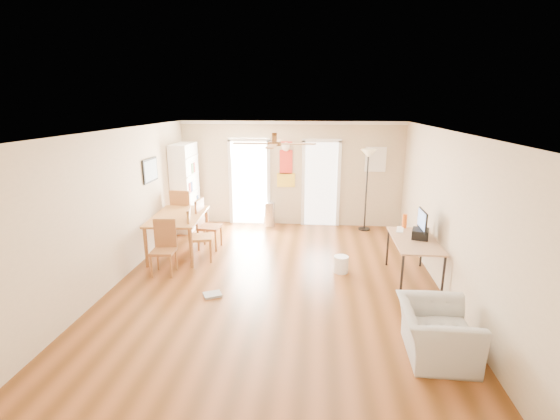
# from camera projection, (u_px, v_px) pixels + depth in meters

# --- Properties ---
(floor) EXTENTS (7.00, 7.00, 0.00)m
(floor) POSITION_uv_depth(u_px,v_px,m) (277.00, 283.00, 6.90)
(floor) COLOR brown
(floor) RESTS_ON ground
(ceiling) EXTENTS (5.50, 7.00, 0.00)m
(ceiling) POSITION_uv_depth(u_px,v_px,m) (276.00, 131.00, 6.22)
(ceiling) COLOR silver
(ceiling) RESTS_ON floor
(wall_back) EXTENTS (5.50, 0.04, 2.60)m
(wall_back) POSITION_uv_depth(u_px,v_px,m) (291.00, 174.00, 9.92)
(wall_back) COLOR beige
(wall_back) RESTS_ON floor
(wall_front) EXTENTS (5.50, 0.04, 2.60)m
(wall_front) POSITION_uv_depth(u_px,v_px,m) (232.00, 324.00, 3.20)
(wall_front) COLOR beige
(wall_front) RESTS_ON floor
(wall_left) EXTENTS (0.04, 7.00, 2.60)m
(wall_left) POSITION_uv_depth(u_px,v_px,m) (117.00, 207.00, 6.81)
(wall_left) COLOR beige
(wall_left) RESTS_ON floor
(wall_right) EXTENTS (0.04, 7.00, 2.60)m
(wall_right) POSITION_uv_depth(u_px,v_px,m) (448.00, 215.00, 6.31)
(wall_right) COLOR beige
(wall_right) RESTS_ON floor
(crown_molding) EXTENTS (5.50, 7.00, 0.08)m
(crown_molding) POSITION_uv_depth(u_px,v_px,m) (276.00, 133.00, 6.23)
(crown_molding) COLOR white
(crown_molding) RESTS_ON wall_back
(kitchen_doorway) EXTENTS (0.90, 0.10, 2.10)m
(kitchen_doorway) POSITION_uv_depth(u_px,v_px,m) (250.00, 183.00, 10.07)
(kitchen_doorway) COLOR white
(kitchen_doorway) RESTS_ON wall_back
(bathroom_doorway) EXTENTS (0.80, 0.10, 2.10)m
(bathroom_doorway) POSITION_uv_depth(u_px,v_px,m) (321.00, 185.00, 9.90)
(bathroom_doorway) COLOR white
(bathroom_doorway) RESTS_ON wall_back
(wall_decal) EXTENTS (0.46, 0.03, 1.10)m
(wall_decal) POSITION_uv_depth(u_px,v_px,m) (286.00, 164.00, 9.85)
(wall_decal) COLOR red
(wall_decal) RESTS_ON wall_back
(ac_grille) EXTENTS (0.50, 0.04, 0.60)m
(ac_grille) POSITION_uv_depth(u_px,v_px,m) (375.00, 159.00, 9.60)
(ac_grille) COLOR white
(ac_grille) RESTS_ON wall_back
(framed_poster) EXTENTS (0.04, 0.66, 0.48)m
(framed_poster) POSITION_uv_depth(u_px,v_px,m) (150.00, 170.00, 8.05)
(framed_poster) COLOR black
(framed_poster) RESTS_ON wall_left
(ceiling_fan) EXTENTS (1.24, 1.24, 0.20)m
(ceiling_fan) POSITION_uv_depth(u_px,v_px,m) (274.00, 144.00, 5.97)
(ceiling_fan) COLOR #593819
(ceiling_fan) RESTS_ON ceiling
(bookshelf) EXTENTS (0.54, 0.99, 2.10)m
(bookshelf) POSITION_uv_depth(u_px,v_px,m) (185.00, 187.00, 9.59)
(bookshelf) COLOR white
(bookshelf) RESTS_ON floor
(dining_table) EXTENTS (1.09, 1.69, 0.81)m
(dining_table) POSITION_uv_depth(u_px,v_px,m) (179.00, 234.00, 8.18)
(dining_table) COLOR #A56E35
(dining_table) RESTS_ON floor
(dining_chair_right_a) EXTENTS (0.46, 0.46, 1.06)m
(dining_chair_right_a) POSITION_uv_depth(u_px,v_px,m) (209.00, 224.00, 8.41)
(dining_chair_right_a) COLOR #A16634
(dining_chair_right_a) RESTS_ON floor
(dining_chair_right_b) EXTENTS (0.53, 0.53, 1.06)m
(dining_chair_right_b) POSITION_uv_depth(u_px,v_px,m) (200.00, 234.00, 7.78)
(dining_chair_right_b) COLOR #AA6B36
(dining_chair_right_b) RESTS_ON floor
(dining_chair_near) EXTENTS (0.43, 0.43, 0.99)m
(dining_chair_near) POSITION_uv_depth(u_px,v_px,m) (163.00, 248.00, 7.13)
(dining_chair_near) COLOR #93582F
(dining_chair_near) RESTS_ON floor
(dining_chair_far) EXTENTS (0.50, 0.50, 1.14)m
(dining_chair_far) POSITION_uv_depth(u_px,v_px,m) (185.00, 213.00, 9.12)
(dining_chair_far) COLOR #A46135
(dining_chair_far) RESTS_ON floor
(trash_can) EXTENTS (0.30, 0.30, 0.63)m
(trash_can) POSITION_uv_depth(u_px,v_px,m) (269.00, 215.00, 9.95)
(trash_can) COLOR silver
(trash_can) RESTS_ON floor
(torchiere_lamp) EXTENTS (0.42, 0.42, 1.97)m
(torchiere_lamp) POSITION_uv_depth(u_px,v_px,m) (366.00, 191.00, 9.53)
(torchiere_lamp) COLOR black
(torchiere_lamp) RESTS_ON floor
(computer_desk) EXTENTS (0.71, 1.43, 0.76)m
(computer_desk) POSITION_uv_depth(u_px,v_px,m) (413.00, 260.00, 6.88)
(computer_desk) COLOR #A57F59
(computer_desk) RESTS_ON floor
(imac) EXTENTS (0.17, 0.53, 0.49)m
(imac) POSITION_uv_depth(u_px,v_px,m) (422.00, 224.00, 6.81)
(imac) COLOR black
(imac) RESTS_ON computer_desk
(keyboard) EXTENTS (0.20, 0.38, 0.01)m
(keyboard) POSITION_uv_depth(u_px,v_px,m) (400.00, 229.00, 7.30)
(keyboard) COLOR white
(keyboard) RESTS_ON computer_desk
(printer) EXTENTS (0.35, 0.38, 0.16)m
(printer) POSITION_uv_depth(u_px,v_px,m) (420.00, 234.00, 6.83)
(printer) COLOR black
(printer) RESTS_ON computer_desk
(orange_bottle) EXTENTS (0.10, 0.10, 0.26)m
(orange_bottle) POSITION_uv_depth(u_px,v_px,m) (405.00, 221.00, 7.40)
(orange_bottle) COLOR orange
(orange_bottle) RESTS_ON computer_desk
(wastebasket_a) EXTENTS (0.29, 0.29, 0.31)m
(wastebasket_a) POSITION_uv_depth(u_px,v_px,m) (341.00, 264.00, 7.29)
(wastebasket_a) COLOR white
(wastebasket_a) RESTS_ON floor
(floor_cloth) EXTENTS (0.35, 0.32, 0.04)m
(floor_cloth) POSITION_uv_depth(u_px,v_px,m) (212.00, 295.00, 6.43)
(floor_cloth) COLOR gray
(floor_cloth) RESTS_ON floor
(armchair) EXTENTS (0.88, 1.00, 0.64)m
(armchair) POSITION_uv_depth(u_px,v_px,m) (436.00, 332.00, 4.84)
(armchair) COLOR #AFAFAA
(armchair) RESTS_ON floor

